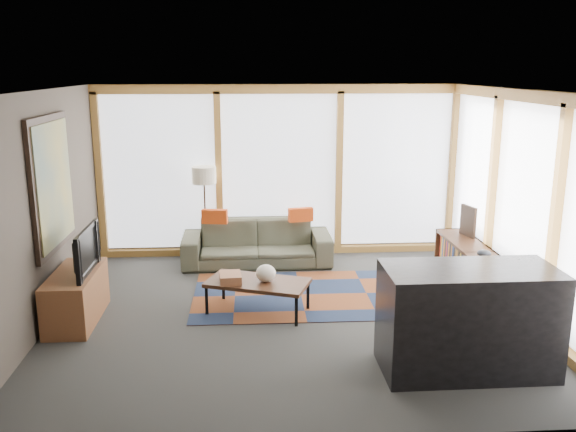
{
  "coord_description": "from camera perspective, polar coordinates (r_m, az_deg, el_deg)",
  "views": [
    {
      "loc": [
        -0.46,
        -6.7,
        2.85
      ],
      "look_at": [
        0.0,
        0.4,
        1.1
      ],
      "focal_mm": 38.0,
      "sensor_mm": 36.0,
      "label": 1
    }
  ],
  "objects": [
    {
      "name": "ground",
      "position": [
        7.3,
        0.21,
        -9.17
      ],
      "size": [
        5.5,
        5.5,
        0.0
      ],
      "primitive_type": "plane",
      "color": "#282826",
      "rests_on": "ground"
    },
    {
      "name": "room_envelope",
      "position": [
        7.44,
        3.73,
        3.65
      ],
      "size": [
        5.52,
        5.02,
        2.62
      ],
      "color": "#463B35",
      "rests_on": "ground"
    },
    {
      "name": "rug",
      "position": [
        7.87,
        1.23,
        -7.38
      ],
      "size": [
        2.75,
        1.77,
        0.01
      ],
      "primitive_type": "cube",
      "rotation": [
        0.0,
        0.0,
        -0.0
      ],
      "color": "brown",
      "rests_on": "ground"
    },
    {
      "name": "sofa",
      "position": [
        9.02,
        -2.93,
        -2.52
      ],
      "size": [
        2.18,
        0.87,
        0.63
      ],
      "primitive_type": "imported",
      "rotation": [
        0.0,
        0.0,
        0.01
      ],
      "color": "#3F4031",
      "rests_on": "ground"
    },
    {
      "name": "pillow_left",
      "position": [
        8.89,
        -6.88,
        -0.04
      ],
      "size": [
        0.38,
        0.17,
        0.2
      ],
      "primitive_type": "cube",
      "rotation": [
        0.0,
        0.0,
        -0.16
      ],
      "color": "#B53B10",
      "rests_on": "sofa"
    },
    {
      "name": "pillow_right",
      "position": [
        8.95,
        1.19,
        0.13
      ],
      "size": [
        0.37,
        0.17,
        0.2
      ],
      "primitive_type": "cube",
      "rotation": [
        0.0,
        0.0,
        0.17
      ],
      "color": "#B53B10",
      "rests_on": "sofa"
    },
    {
      "name": "floor_lamp",
      "position": [
        9.17,
        -7.76,
        0.21
      ],
      "size": [
        0.36,
        0.36,
        1.43
      ],
      "primitive_type": null,
      "color": "black",
      "rests_on": "ground"
    },
    {
      "name": "coffee_table",
      "position": [
        7.3,
        -2.84,
        -7.54
      ],
      "size": [
        1.31,
        0.96,
        0.39
      ],
      "primitive_type": null,
      "rotation": [
        0.0,
        0.0,
        -0.36
      ],
      "color": "#321C13",
      "rests_on": "ground"
    },
    {
      "name": "book_stack",
      "position": [
        7.2,
        -5.41,
        -5.78
      ],
      "size": [
        0.27,
        0.33,
        0.1
      ],
      "primitive_type": "cube",
      "rotation": [
        0.0,
        0.0,
        0.09
      ],
      "color": "brown",
      "rests_on": "coffee_table"
    },
    {
      "name": "vase",
      "position": [
        7.18,
        -2.09,
        -5.37
      ],
      "size": [
        0.25,
        0.25,
        0.2
      ],
      "primitive_type": "ellipsoid",
      "rotation": [
        0.0,
        0.0,
        0.08
      ],
      "color": "beige",
      "rests_on": "coffee_table"
    },
    {
      "name": "bookshelf",
      "position": [
        8.15,
        17.34,
        -5.16
      ],
      "size": [
        0.42,
        2.3,
        0.58
      ],
      "primitive_type": null,
      "color": "#321C13",
      "rests_on": "ground"
    },
    {
      "name": "bowl_a",
      "position": [
        7.51,
        18.77,
        -4.19
      ],
      "size": [
        0.21,
        0.21,
        0.1
      ],
      "primitive_type": "ellipsoid",
      "rotation": [
        0.0,
        0.0,
        -0.1
      ],
      "color": "black",
      "rests_on": "bookshelf"
    },
    {
      "name": "bowl_b",
      "position": [
        7.87,
        17.87,
        -3.34
      ],
      "size": [
        0.2,
        0.2,
        0.09
      ],
      "primitive_type": "ellipsoid",
      "rotation": [
        0.0,
        0.0,
        0.14
      ],
      "color": "black",
      "rests_on": "bookshelf"
    },
    {
      "name": "shelf_picture",
      "position": [
        8.72,
        16.5,
        -0.45
      ],
      "size": [
        0.12,
        0.32,
        0.42
      ],
      "primitive_type": "cube",
      "rotation": [
        0.0,
        0.0,
        0.25
      ],
      "color": "black",
      "rests_on": "bookshelf"
    },
    {
      "name": "tv_console",
      "position": [
        7.43,
        -19.21,
        -7.15
      ],
      "size": [
        0.48,
        1.16,
        0.58
      ],
      "primitive_type": "cube",
      "color": "brown",
      "rests_on": "ground"
    },
    {
      "name": "television",
      "position": [
        7.24,
        -18.93,
        -3.11
      ],
      "size": [
        0.12,
        0.89,
        0.52
      ],
      "primitive_type": "imported",
      "rotation": [
        0.0,
        0.0,
        1.57
      ],
      "color": "black",
      "rests_on": "tv_console"
    },
    {
      "name": "bar_counter",
      "position": [
        6.1,
        16.47,
        -9.3
      ],
      "size": [
        1.62,
        0.77,
        1.03
      ],
      "primitive_type": "cube",
      "rotation": [
        0.0,
        0.0,
        0.01
      ],
      "color": "black",
      "rests_on": "ground"
    }
  ]
}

